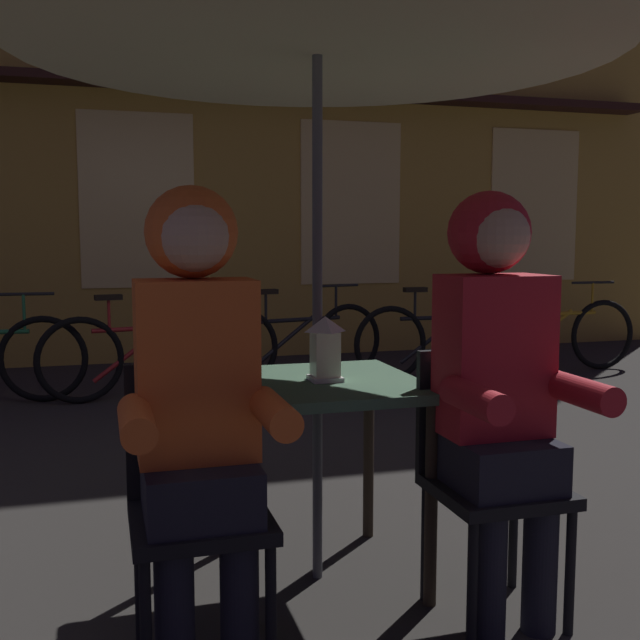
{
  "coord_description": "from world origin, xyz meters",
  "views": [
    {
      "loc": [
        -0.74,
        -2.57,
        1.25
      ],
      "look_at": [
        0.0,
        -0.03,
        0.96
      ],
      "focal_mm": 42.41,
      "sensor_mm": 36.0,
      "label": 1
    }
  ],
  "objects": [
    {
      "name": "shopfront_building",
      "position": [
        0.73,
        5.4,
        3.09
      ],
      "size": [
        10.0,
        0.93,
        6.2
      ],
      "color": "gold",
      "rests_on": "ground_plane"
    },
    {
      "name": "bicycle_fourth",
      "position": [
        0.86,
        3.64,
        0.35
      ],
      "size": [
        1.65,
        0.4,
        0.84
      ],
      "color": "black",
      "rests_on": "ground_plane"
    },
    {
      "name": "bicycle_furthest",
      "position": [
        3.28,
        3.48,
        0.35
      ],
      "size": [
        1.68,
        0.1,
        0.84
      ],
      "color": "black",
      "rests_on": "ground_plane"
    },
    {
      "name": "cafe_table",
      "position": [
        0.0,
        0.0,
        0.64
      ],
      "size": [
        0.72,
        0.72,
        0.74
      ],
      "color": "#42664C",
      "rests_on": "ground_plane"
    },
    {
      "name": "chair_right",
      "position": [
        0.48,
        -0.37,
        0.49
      ],
      "size": [
        0.4,
        0.4,
        0.87
      ],
      "color": "black",
      "rests_on": "ground_plane"
    },
    {
      "name": "bicycle_third",
      "position": [
        -0.41,
        3.38,
        0.35
      ],
      "size": [
        1.66,
        0.34,
        0.84
      ],
      "color": "black",
      "rests_on": "ground_plane"
    },
    {
      "name": "bicycle_fifth",
      "position": [
        2.15,
        3.45,
        0.35
      ],
      "size": [
        1.68,
        0.09,
        0.84
      ],
      "color": "black",
      "rests_on": "ground_plane"
    },
    {
      "name": "person_right_hooded",
      "position": [
        0.48,
        -0.43,
        0.85
      ],
      "size": [
        0.45,
        0.56,
        1.4
      ],
      "color": "black",
      "rests_on": "ground_plane"
    },
    {
      "name": "lantern",
      "position": [
        0.02,
        -0.02,
        0.86
      ],
      "size": [
        0.11,
        0.11,
        0.23
      ],
      "color": "white",
      "rests_on": "cafe_table"
    },
    {
      "name": "ground_plane",
      "position": [
        0.0,
        0.0,
        0.0
      ],
      "size": [
        60.0,
        60.0,
        0.0
      ],
      "primitive_type": "plane",
      "color": "#2D2B28"
    },
    {
      "name": "person_left_hooded",
      "position": [
        -0.48,
        -0.43,
        0.85
      ],
      "size": [
        0.45,
        0.56,
        1.4
      ],
      "color": "black",
      "rests_on": "ground_plane"
    },
    {
      "name": "chair_left",
      "position": [
        -0.48,
        -0.37,
        0.49
      ],
      "size": [
        0.4,
        0.4,
        0.87
      ],
      "color": "black",
      "rests_on": "ground_plane"
    }
  ]
}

